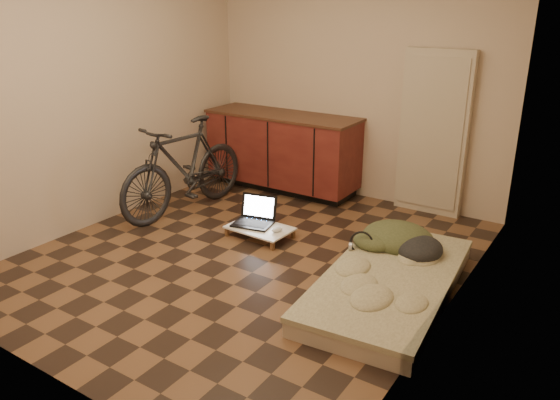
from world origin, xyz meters
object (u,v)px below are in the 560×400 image
Objects in this scene: laptop at (255,218)px; futon at (389,283)px; bicycle at (184,162)px; lap_desk at (260,228)px.

futon is at bearing -25.68° from laptop.
bicycle is 0.87× the size of futon.
bicycle is 3.99× the size of laptop.
futon reaches higher than lap_desk.
bicycle is at bearing 164.71° from laptop.
bicycle is at bearing 176.09° from lap_desk.
laptop is (-0.10, 0.06, 0.06)m from lap_desk.
bicycle reaches higher than futon.
laptop is at bearing 161.41° from futon.
bicycle is 2.74× the size of lap_desk.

